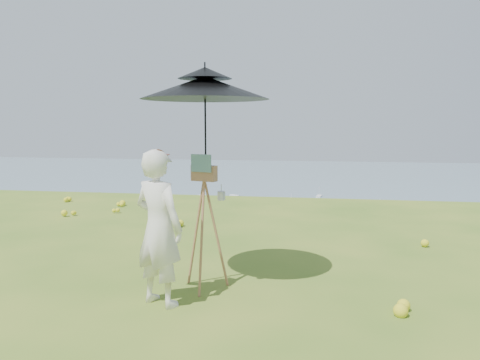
# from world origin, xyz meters

# --- Properties ---
(ground) EXTENTS (14.00, 14.00, 0.00)m
(ground) POSITION_xyz_m (0.00, 0.00, 0.00)
(ground) COLOR #4A7521
(ground) RESTS_ON ground
(shoreline_tier) EXTENTS (170.00, 28.00, 8.00)m
(shoreline_tier) POSITION_xyz_m (0.00, 75.00, -36.00)
(shoreline_tier) COLOR #72685B
(shoreline_tier) RESTS_ON bay_water
(bay_water) EXTENTS (700.00, 700.00, 0.00)m
(bay_water) POSITION_xyz_m (0.00, 240.00, -34.00)
(bay_water) COLOR slate
(bay_water) RESTS_ON ground
(peninsula) EXTENTS (90.00, 60.00, 12.00)m
(peninsula) POSITION_xyz_m (-75.00, 155.00, -29.00)
(peninsula) COLOR #1A370F
(peninsula) RESTS_ON bay_water
(slope_trees) EXTENTS (110.00, 50.00, 6.00)m
(slope_trees) POSITION_xyz_m (0.00, 35.00, -15.00)
(slope_trees) COLOR #184B16
(slope_trees) RESTS_ON forest_slope
(harbor_town) EXTENTS (110.00, 22.00, 5.00)m
(harbor_town) POSITION_xyz_m (0.00, 75.00, -29.50)
(harbor_town) COLOR silver
(harbor_town) RESTS_ON shoreline_tier
(moored_boats) EXTENTS (140.00, 140.00, 0.70)m
(moored_boats) POSITION_xyz_m (-12.50, 161.00, -33.65)
(moored_boats) COLOR silver
(moored_boats) RESTS_ON bay_water
(wildflowers) EXTENTS (10.00, 10.50, 0.12)m
(wildflowers) POSITION_xyz_m (0.00, 0.25, 0.06)
(wildflowers) COLOR yellow
(wildflowers) RESTS_ON ground
(painter) EXTENTS (0.67, 0.57, 1.55)m
(painter) POSITION_xyz_m (1.54, -0.12, 0.77)
(painter) COLOR silver
(painter) RESTS_ON ground
(field_easel) EXTENTS (0.70, 0.70, 1.47)m
(field_easel) POSITION_xyz_m (1.88, 0.39, 0.74)
(field_easel) COLOR #94613E
(field_easel) RESTS_ON ground
(sun_umbrella) EXTENTS (1.67, 1.67, 1.22)m
(sun_umbrella) POSITION_xyz_m (1.89, 0.42, 1.82)
(sun_umbrella) COLOR black
(sun_umbrella) RESTS_ON field_easel
(painter_cap) EXTENTS (0.25, 0.27, 0.10)m
(painter_cap) POSITION_xyz_m (1.54, -0.12, 1.50)
(painter_cap) COLOR #CF727A
(painter_cap) RESTS_ON painter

